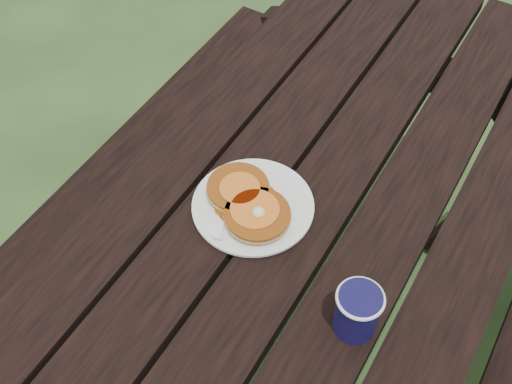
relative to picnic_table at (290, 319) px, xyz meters
The scene contains 7 objects.
ground 0.37m from the picnic_table, ahead, with size 60.00×60.00×0.00m, color #253E1A.
picnic_table is the anchor object (origin of this frame).
plate 0.40m from the picnic_table, behind, with size 0.23×0.23×0.01m, color white.
pancake_stack 0.42m from the picnic_table, 169.13° to the right, with size 0.19×0.16×0.04m.
knife 0.41m from the picnic_table, 145.02° to the right, with size 0.02×0.18×0.01m, color white.
fork 0.43m from the picnic_table, 153.37° to the right, with size 0.03×0.16×0.01m, color white, non-canonical shape.
coffee_cup 0.49m from the picnic_table, 37.46° to the right, with size 0.08×0.08×0.10m.
Camera 1 is at (0.29, -0.65, 1.74)m, focal length 45.00 mm.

